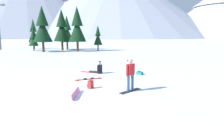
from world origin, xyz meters
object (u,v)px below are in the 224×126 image
object	(u,v)px
snowboarder_midground	(98,69)
pine_tree_tall	(77,27)
snowboarder_foreground	(130,74)
pine_tree_short	(33,32)
pine_tree_young	(98,37)
backpack_red	(90,84)
pine_tree_leaning	(33,38)
pine_tree_slender	(67,31)
pine_tree_twin	(42,27)
backpack_teal	(140,73)
pine_tree_broad	(62,28)
loose_snowboard_far_spare	(89,79)
loose_snowboard_near_right	(76,93)

from	to	relation	value
snowboarder_midground	pine_tree_tall	xyz separation A→B (m)	(-4.83, 19.95, 3.96)
snowboarder_foreground	pine_tree_short	size ratio (longest dim) A/B	0.27
snowboarder_foreground	pine_tree_young	size ratio (longest dim) A/B	0.36
backpack_red	pine_tree_leaning	bearing A→B (deg)	116.90
pine_tree_tall	pine_tree_slender	bearing A→B (deg)	119.74
pine_tree_leaning	pine_tree_twin	world-z (taller)	pine_tree_twin
backpack_teal	snowboarder_foreground	bearing A→B (deg)	-104.69
pine_tree_tall	pine_tree_leaning	bearing A→B (deg)	169.30
pine_tree_tall	pine_tree_broad	world-z (taller)	pine_tree_tall
pine_tree_twin	backpack_teal	bearing A→B (deg)	-54.91
snowboarder_foreground	pine_tree_tall	world-z (taller)	pine_tree_tall
snowboarder_midground	pine_tree_short	world-z (taller)	pine_tree_short
pine_tree_young	pine_tree_tall	world-z (taller)	pine_tree_tall
pine_tree_twin	pine_tree_slender	bearing A→B (deg)	65.88
pine_tree_tall	backpack_red	bearing A→B (deg)	-78.98
pine_tree_twin	backpack_red	bearing A→B (deg)	-65.79
loose_snowboard_far_spare	pine_tree_short	distance (m)	32.29
snowboarder_foreground	backpack_teal	distance (m)	4.50
loose_snowboard_far_spare	pine_tree_short	bearing A→B (deg)	117.10
backpack_teal	pine_tree_broad	bearing A→B (deg)	115.99
pine_tree_broad	pine_tree_short	bearing A→B (deg)	151.48
pine_tree_leaning	pine_tree_tall	bearing A→B (deg)	-10.70
loose_snowboard_far_spare	pine_tree_tall	size ratio (longest dim) A/B	0.23
pine_tree_leaning	pine_tree_tall	xyz separation A→B (m)	(8.37, -1.58, 2.03)
pine_tree_twin	loose_snowboard_near_right	bearing A→B (deg)	-68.12
loose_snowboard_near_right	pine_tree_twin	size ratio (longest dim) A/B	0.22
loose_snowboard_near_right	pine_tree_twin	world-z (taller)	pine_tree_twin
loose_snowboard_far_spare	backpack_red	distance (m)	2.21
backpack_teal	backpack_red	size ratio (longest dim) A/B	1.16
pine_tree_slender	pine_tree_tall	size ratio (longest dim) A/B	0.86
snowboarder_foreground	pine_tree_young	world-z (taller)	pine_tree_young
pine_tree_young	pine_tree_broad	distance (m)	7.07
loose_snowboard_far_spare	pine_tree_leaning	bearing A→B (deg)	118.36
pine_tree_broad	snowboarder_midground	bearing A→B (deg)	-70.13
loose_snowboard_far_spare	backpack_red	bearing A→B (deg)	-81.25
backpack_teal	pine_tree_short	world-z (taller)	pine_tree_short
backpack_red	pine_tree_twin	world-z (taller)	pine_tree_twin
loose_snowboard_far_spare	pine_tree_slender	xyz separation A→B (m)	(-7.34, 27.22, 3.67)
snowboarder_midground	pine_tree_broad	world-z (taller)	pine_tree_broad
pine_tree_slender	backpack_red	bearing A→B (deg)	-75.37
snowboarder_midground	backpack_teal	distance (m)	3.20
pine_tree_twin	pine_tree_tall	xyz separation A→B (m)	(5.72, 1.00, 0.05)
loose_snowboard_far_spare	snowboarder_midground	bearing A→B (deg)	77.79
snowboarder_foreground	pine_tree_short	xyz separation A→B (m)	(-17.10, 31.34, 2.50)
pine_tree_leaning	pine_tree_broad	distance (m)	5.49
snowboarder_foreground	pine_tree_short	bearing A→B (deg)	118.62
snowboarder_foreground	pine_tree_slender	bearing A→B (deg)	108.13
backpack_teal	loose_snowboard_far_spare	bearing A→B (deg)	-156.86
pine_tree_short	pine_tree_twin	world-z (taller)	pine_tree_twin
snowboarder_midground	pine_tree_young	xyz separation A→B (m)	(-1.38, 22.27, 2.23)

